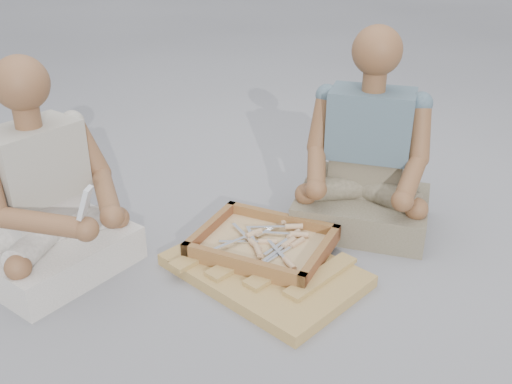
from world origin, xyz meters
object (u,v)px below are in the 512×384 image
at_px(tool_tray, 263,244).
at_px(craftsman, 48,204).
at_px(carved_panel, 264,270).
at_px(companion, 366,164).

distance_m(tool_tray, craftsman, 0.79).
height_order(carved_panel, companion, companion).
distance_m(carved_panel, companion, 0.62).
bearing_deg(carved_panel, companion, 65.83).
relative_size(carved_panel, craftsman, 0.85).
relative_size(carved_panel, tool_tray, 1.34).
distance_m(carved_panel, craftsman, 0.81).
relative_size(carved_panel, companion, 0.82).
bearing_deg(carved_panel, tool_tray, 114.60).
height_order(craftsman, companion, companion).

